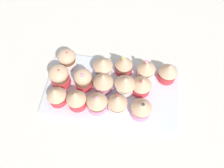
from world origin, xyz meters
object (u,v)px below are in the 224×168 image
at_px(cupcake_0, 56,95).
at_px(cupcake_7, 103,82).
at_px(cupcake_1, 76,99).
at_px(cupcake_3, 117,102).
at_px(cupcake_6, 83,80).
at_px(cupcake_13, 146,69).
at_px(cupcake_9, 141,85).
at_px(cupcake_5, 60,75).
at_px(cupcake_2, 97,102).
at_px(cupcake_12, 124,64).
at_px(cupcake_10, 67,59).
at_px(cupcake_8, 125,84).
at_px(cupcake_11, 103,66).
at_px(cupcake_14, 168,72).
at_px(baking_tray, 112,90).
at_px(cupcake_4, 141,108).

distance_m(cupcake_0, cupcake_7, 0.14).
distance_m(cupcake_1, cupcake_3, 0.12).
height_order(cupcake_6, cupcake_13, cupcake_6).
bearing_deg(cupcake_9, cupcake_7, -176.32).
xyz_separation_m(cupcake_0, cupcake_5, (-0.01, 0.07, 0.00)).
height_order(cupcake_2, cupcake_5, cupcake_5).
bearing_deg(cupcake_12, cupcake_1, -131.38).
distance_m(cupcake_6, cupcake_10, 0.10).
xyz_separation_m(cupcake_8, cupcake_11, (-0.08, 0.06, -0.00)).
height_order(cupcake_2, cupcake_9, cupcake_2).
distance_m(cupcake_5, cupcake_14, 0.33).
relative_size(cupcake_7, cupcake_8, 1.03).
bearing_deg(cupcake_12, cupcake_2, -113.89).
height_order(cupcake_3, cupcake_5, same).
relative_size(cupcake_7, cupcake_13, 1.11).
height_order(baking_tray, cupcake_13, cupcake_13).
height_order(cupcake_8, cupcake_10, cupcake_8).
height_order(cupcake_1, cupcake_2, same).
height_order(cupcake_4, cupcake_10, cupcake_4).
xyz_separation_m(cupcake_8, cupcake_13, (0.06, 0.07, -0.01)).
bearing_deg(cupcake_1, baking_tray, 35.74).
relative_size(cupcake_4, cupcake_11, 1.10).
distance_m(baking_tray, cupcake_13, 0.13).
bearing_deg(cupcake_14, cupcake_7, -161.31).
distance_m(cupcake_0, cupcake_1, 0.06).
xyz_separation_m(cupcake_4, cupcake_7, (-0.12, 0.07, 0.00)).
distance_m(cupcake_13, cupcake_14, 0.07).
bearing_deg(cupcake_10, cupcake_6, -46.60).
height_order(cupcake_11, cupcake_12, cupcake_12).
bearing_deg(cupcake_2, cupcake_11, 91.77).
height_order(cupcake_2, cupcake_10, cupcake_2).
xyz_separation_m(cupcake_5, cupcake_6, (0.07, -0.00, -0.00)).
xyz_separation_m(cupcake_0, cupcake_12, (0.18, 0.13, 0.00)).
xyz_separation_m(cupcake_1, cupcake_5, (-0.07, 0.07, -0.00)).
distance_m(cupcake_0, cupcake_5, 0.07).
height_order(cupcake_6, cupcake_9, cupcake_6).
xyz_separation_m(cupcake_6, cupcake_12, (0.12, 0.07, 0.00)).
relative_size(cupcake_8, cupcake_10, 1.15).
bearing_deg(cupcake_8, cupcake_10, 160.95).
distance_m(cupcake_8, cupcake_10, 0.21).
height_order(cupcake_6, cupcake_10, cupcake_6).
bearing_deg(cupcake_2, cupcake_8, 43.87).
relative_size(cupcake_2, cupcake_6, 0.98).
bearing_deg(baking_tray, cupcake_11, 122.33).
distance_m(baking_tray, cupcake_1, 0.12).
bearing_deg(cupcake_3, cupcake_9, 46.76).
bearing_deg(cupcake_14, cupcake_12, 177.23).
relative_size(cupcake_4, cupcake_5, 0.95).
relative_size(cupcake_1, cupcake_13, 1.10).
distance_m(cupcake_10, cupcake_14, 0.32).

